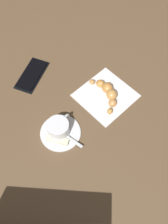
% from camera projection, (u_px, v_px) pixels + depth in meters
% --- Properties ---
extents(ground_plane, '(1.80, 1.80, 0.00)m').
position_uv_depth(ground_plane, '(79.00, 113.00, 0.84)').
color(ground_plane, brown).
extents(saucer, '(0.13, 0.13, 0.01)m').
position_uv_depth(saucer, '(60.00, 132.00, 0.80)').
color(saucer, white).
rests_on(saucer, ground).
extents(espresso_cup, '(0.09, 0.07, 0.05)m').
position_uv_depth(espresso_cup, '(59.00, 127.00, 0.78)').
color(espresso_cup, white).
rests_on(espresso_cup, saucer).
extents(teaspoon, '(0.03, 0.13, 0.01)m').
position_uv_depth(teaspoon, '(61.00, 133.00, 0.79)').
color(teaspoon, silver).
rests_on(teaspoon, saucer).
extents(sugar_packet, '(0.05, 0.07, 0.01)m').
position_uv_depth(sugar_packet, '(57.00, 140.00, 0.78)').
color(sugar_packet, beige).
rests_on(sugar_packet, saucer).
extents(napkin, '(0.18, 0.17, 0.00)m').
position_uv_depth(napkin, '(106.00, 95.00, 0.87)').
color(napkin, white).
rests_on(napkin, ground).
extents(croissant, '(0.09, 0.15, 0.03)m').
position_uv_depth(croissant, '(108.00, 92.00, 0.86)').
color(croissant, '#C28C41').
rests_on(croissant, napkin).
extents(cell_phone, '(0.16, 0.12, 0.01)m').
position_uv_depth(cell_phone, '(32.00, 75.00, 0.91)').
color(cell_phone, black).
rests_on(cell_phone, ground).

